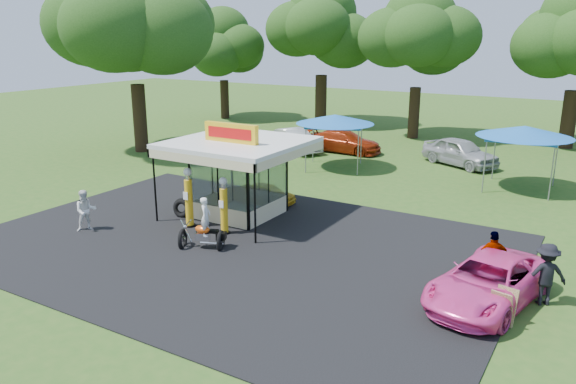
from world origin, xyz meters
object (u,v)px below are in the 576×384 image
(gas_pump_right, at_px, (224,207))
(tent_east, at_px, (525,132))
(spectator_west, at_px, (86,211))
(a_frame_sign, at_px, (503,307))
(motorcycle, at_px, (204,228))
(kiosk_car, at_px, (267,193))
(spectator_east_a, at_px, (546,274))
(bg_car_b, at_px, (344,141))
(gas_pump_left, at_px, (189,199))
(gas_station_kiosk, at_px, (239,176))
(tent_west, at_px, (335,120))
(spectator_east_b, at_px, (493,258))
(bg_car_c, at_px, (460,152))
(pink_sedan, at_px, (488,282))
(bg_car_a, at_px, (295,140))

(gas_pump_right, distance_m, tent_east, 16.09)
(spectator_west, xyz_separation_m, tent_east, (14.04, 15.79, 2.13))
(a_frame_sign, bearing_deg, motorcycle, -168.77)
(kiosk_car, xyz_separation_m, tent_east, (9.84, 8.75, 2.51))
(spectator_west, height_order, tent_east, tent_east)
(tent_east, bearing_deg, spectator_east_a, -77.77)
(spectator_west, bearing_deg, bg_car_b, 29.32)
(gas_pump_left, relative_size, motorcycle, 1.22)
(spectator_east_a, xyz_separation_m, bg_car_b, (-14.58, 16.92, -0.22))
(kiosk_car, distance_m, tent_east, 13.40)
(gas_station_kiosk, bearing_deg, spectator_east_a, -9.84)
(gas_pump_left, xyz_separation_m, tent_west, (0.43, 12.60, 1.68))
(a_frame_sign, relative_size, tent_east, 0.22)
(spectator_west, relative_size, spectator_east_a, 0.90)
(spectator_west, xyz_separation_m, spectator_east_b, (15.28, 3.19, 0.05))
(spectator_west, height_order, bg_car_b, spectator_west)
(kiosk_car, relative_size, tent_west, 0.61)
(bg_car_b, bearing_deg, bg_car_c, -88.55)
(gas_station_kiosk, xyz_separation_m, spectator_east_b, (11.07, -1.66, -0.87))
(kiosk_car, bearing_deg, spectator_east_b, -109.22)
(gas_pump_left, relative_size, spectator_east_b, 1.39)
(pink_sedan, relative_size, bg_car_a, 1.11)
(gas_pump_right, height_order, a_frame_sign, gas_pump_right)
(a_frame_sign, height_order, bg_car_a, bg_car_a)
(gas_pump_right, relative_size, kiosk_car, 0.84)
(tent_west, xyz_separation_m, tent_east, (10.30, 0.68, 0.09))
(pink_sedan, bearing_deg, gas_pump_right, -172.81)
(bg_car_c, bearing_deg, pink_sedan, -135.78)
(tent_west, bearing_deg, gas_pump_right, -83.95)
(gas_pump_right, height_order, spectator_west, gas_pump_right)
(spectator_east_b, bearing_deg, gas_station_kiosk, -36.39)
(gas_pump_right, xyz_separation_m, spectator_east_b, (10.21, 0.62, -0.22))
(bg_car_c, bearing_deg, gas_station_kiosk, -174.26)
(bg_car_c, bearing_deg, bg_car_a, 124.99)
(gas_pump_right, relative_size, tent_west, 0.52)
(bg_car_a, bearing_deg, kiosk_car, -127.89)
(gas_pump_right, height_order, bg_car_a, gas_pump_right)
(bg_car_a, xyz_separation_m, bg_car_c, (10.73, 1.46, 0.08))
(spectator_west, height_order, spectator_east_b, spectator_east_b)
(spectator_east_a, distance_m, bg_car_c, 18.31)
(spectator_east_a, bearing_deg, gas_pump_left, -27.00)
(gas_pump_left, distance_m, gas_pump_right, 1.76)
(gas_pump_left, height_order, tent_west, tent_west)
(kiosk_car, height_order, tent_west, tent_west)
(bg_car_a, height_order, tent_west, tent_west)
(gas_station_kiosk, relative_size, pink_sedan, 1.07)
(motorcycle, height_order, tent_east, tent_east)
(a_frame_sign, distance_m, bg_car_a, 24.24)
(pink_sedan, distance_m, bg_car_c, 18.61)
(tent_west, bearing_deg, bg_car_c, 35.63)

